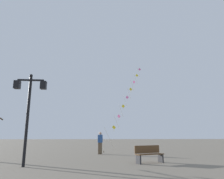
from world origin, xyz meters
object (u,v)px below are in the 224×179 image
(kite_flyer, at_px, (100,142))
(twin_lantern_lamp_post, at_px, (29,100))
(park_bench, at_px, (149,154))
(kite_train, at_px, (127,98))

(kite_flyer, bearing_deg, twin_lantern_lamp_post, 179.64)
(twin_lantern_lamp_post, height_order, kite_flyer, twin_lantern_lamp_post)
(twin_lantern_lamp_post, relative_size, park_bench, 2.69)
(kite_train, relative_size, park_bench, 6.38)
(kite_flyer, height_order, park_bench, kite_flyer)
(park_bench, bearing_deg, kite_train, 64.28)
(kite_train, distance_m, kite_flyer, 8.07)
(twin_lantern_lamp_post, relative_size, kite_flyer, 2.59)
(twin_lantern_lamp_post, xyz_separation_m, kite_flyer, (3.69, 6.66, -2.19))
(twin_lantern_lamp_post, distance_m, kite_flyer, 7.92)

